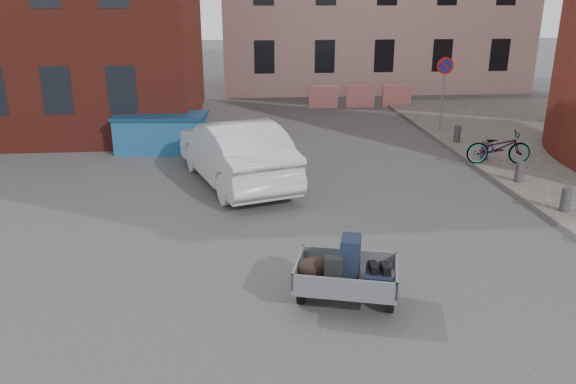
{
  "coord_description": "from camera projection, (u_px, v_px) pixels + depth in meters",
  "views": [
    {
      "loc": [
        -1.38,
        -10.18,
        4.73
      ],
      "look_at": [
        -0.43,
        0.28,
        1.1
      ],
      "focal_mm": 35.0,
      "sensor_mm": 36.0,
      "label": 1
    }
  ],
  "objects": [
    {
      "name": "silver_car",
      "position": [
        235.0,
        152.0,
        14.96
      ],
      "size": [
        3.38,
        5.53,
        1.72
      ],
      "primitive_type": "imported",
      "rotation": [
        0.0,
        0.0,
        3.46
      ],
      "color": "silver",
      "rests_on": "ground"
    },
    {
      "name": "dumpster",
      "position": [
        162.0,
        133.0,
        18.16
      ],
      "size": [
        3.02,
        1.76,
        1.21
      ],
      "rotation": [
        0.0,
        0.0,
        -0.09
      ],
      "color": "#1B4F81",
      "rests_on": "ground"
    },
    {
      "name": "no_parking_sign",
      "position": [
        444.0,
        79.0,
        20.02
      ],
      "size": [
        0.6,
        0.09,
        2.65
      ],
      "color": "gray",
      "rests_on": "sidewalk"
    },
    {
      "name": "barriers",
      "position": [
        360.0,
        96.0,
        25.55
      ],
      "size": [
        4.7,
        0.18,
        1.0
      ],
      "color": "red",
      "rests_on": "ground"
    },
    {
      "name": "ground",
      "position": [
        311.0,
        248.0,
        11.24
      ],
      "size": [
        120.0,
        120.0,
        0.0
      ],
      "primitive_type": "plane",
      "color": "#38383A",
      "rests_on": "ground"
    },
    {
      "name": "bicycle",
      "position": [
        499.0,
        147.0,
        16.4
      ],
      "size": [
        1.91,
        0.8,
        0.98
      ],
      "primitive_type": "imported",
      "rotation": [
        0.0,
        0.0,
        1.49
      ],
      "color": "black",
      "rests_on": "sidewalk"
    },
    {
      "name": "trailer",
      "position": [
        346.0,
        273.0,
        8.9
      ],
      "size": [
        1.84,
        1.96,
        1.2
      ],
      "rotation": [
        0.0,
        0.0,
        -0.27
      ],
      "color": "black",
      "rests_on": "ground"
    },
    {
      "name": "bollards",
      "position": [
        519.0,
        172.0,
        14.82
      ],
      "size": [
        0.22,
        9.02,
        0.55
      ],
      "color": "#3A3A3D",
      "rests_on": "sidewalk"
    }
  ]
}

